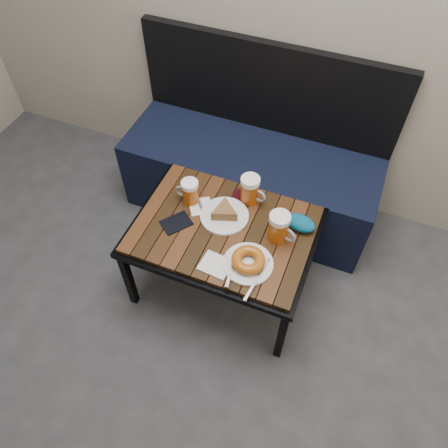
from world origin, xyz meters
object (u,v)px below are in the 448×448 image
at_px(bench, 251,172).
at_px(plate_pie, 224,214).
at_px(beer_mug_left, 190,192).
at_px(passport_navy, 176,223).
at_px(passport_burgundy, 239,202).
at_px(knit_pouch, 300,223).
at_px(beer_mug_centre, 250,190).
at_px(plate_bagel, 248,262).
at_px(beer_mug_right, 279,227).
at_px(cafe_table, 224,234).

distance_m(bench, plate_pie, 0.56).
relative_size(beer_mug_left, passport_navy, 0.98).
relative_size(plate_pie, passport_burgundy, 1.58).
bearing_deg(knit_pouch, bench, 130.73).
distance_m(beer_mug_centre, plate_bagel, 0.37).
distance_m(bench, beer_mug_right, 0.67).
height_order(cafe_table, plate_pie, plate_pie).
height_order(beer_mug_right, plate_bagel, beer_mug_right).
bearing_deg(beer_mug_centre, plate_bagel, -59.72).
xyz_separation_m(passport_navy, knit_pouch, (0.53, 0.19, 0.03)).
xyz_separation_m(bench, knit_pouch, (0.38, -0.44, 0.23)).
relative_size(beer_mug_centre, passport_navy, 1.10).
bearing_deg(cafe_table, knit_pouch, 22.48).
height_order(bench, plate_bagel, bench).
distance_m(beer_mug_left, passport_burgundy, 0.24).
bearing_deg(beer_mug_centre, bench, 118.81).
bearing_deg(bench, passport_burgundy, -79.76).
bearing_deg(passport_burgundy, beer_mug_right, -19.44).
relative_size(beer_mug_centre, passport_burgundy, 1.01).
bearing_deg(beer_mug_left, beer_mug_centre, -157.63).
bearing_deg(beer_mug_right, passport_burgundy, 167.78).
bearing_deg(beer_mug_right, plate_pie, -167.49).
relative_size(beer_mug_right, plate_pie, 0.66).
relative_size(beer_mug_left, knit_pouch, 0.92).
bearing_deg(beer_mug_right, bench, 136.91).
distance_m(bench, plate_bagel, 0.79).
relative_size(plate_pie, plate_bagel, 0.80).
xyz_separation_m(beer_mug_right, plate_pie, (-0.27, 0.02, -0.05)).
height_order(bench, knit_pouch, bench).
height_order(plate_pie, plate_bagel, plate_pie).
relative_size(passport_burgundy, knit_pouch, 1.02).
xyz_separation_m(beer_mug_right, knit_pouch, (0.07, 0.09, -0.04)).
bearing_deg(knit_pouch, plate_bagel, -117.93).
bearing_deg(beer_mug_left, beer_mug_right, 172.63).
bearing_deg(plate_pie, beer_mug_centre, 62.75).
xyz_separation_m(plate_pie, plate_bagel, (0.19, -0.21, -0.00)).
bearing_deg(plate_bagel, beer_mug_left, 147.63).
relative_size(plate_bagel, passport_burgundy, 1.99).
xyz_separation_m(cafe_table, plate_pie, (-0.02, 0.06, 0.07)).
relative_size(cafe_table, plate_pie, 3.70).
relative_size(plate_pie, passport_navy, 1.72).
height_order(bench, beer_mug_left, bench).
bearing_deg(beer_mug_centre, knit_pouch, -3.14).
distance_m(cafe_table, beer_mug_left, 0.25).
height_order(passport_navy, passport_burgundy, same).
bearing_deg(beer_mug_centre, plate_pie, -105.48).
xyz_separation_m(beer_mug_left, plate_bagel, (0.38, -0.24, -0.04)).
relative_size(plate_pie, knit_pouch, 1.61).
relative_size(bench, plate_bagel, 4.91).
distance_m(passport_navy, passport_burgundy, 0.32).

